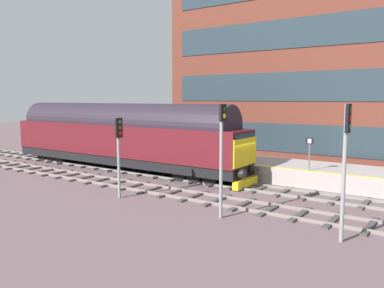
% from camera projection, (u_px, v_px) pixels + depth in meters
% --- Properties ---
extents(ground_plane, '(140.00, 140.00, 0.00)m').
position_uv_depth(ground_plane, '(228.00, 185.00, 23.05)').
color(ground_plane, '#685257').
rests_on(ground_plane, ground).
extents(track_main, '(2.50, 60.00, 0.15)m').
position_uv_depth(track_main, '(228.00, 184.00, 23.05)').
color(track_main, gray).
rests_on(track_main, ground).
extents(track_adjacent_west, '(2.50, 60.00, 0.15)m').
position_uv_depth(track_adjacent_west, '(194.00, 196.00, 20.19)').
color(track_adjacent_west, gray).
rests_on(track_adjacent_west, ground).
extents(station_platform, '(4.00, 44.00, 1.01)m').
position_uv_depth(station_platform, '(255.00, 168.00, 25.93)').
color(station_platform, '#A89D9A').
rests_on(station_platform, ground).
extents(station_building, '(5.33, 28.19, 15.19)m').
position_uv_depth(station_building, '(346.00, 63.00, 28.94)').
color(station_building, brown).
rests_on(station_building, ground).
extents(diesel_locomotive, '(2.74, 20.14, 4.68)m').
position_uv_depth(diesel_locomotive, '(119.00, 135.00, 27.74)').
color(diesel_locomotive, black).
rests_on(diesel_locomotive, ground).
extents(signal_post_near, '(0.44, 0.22, 4.84)m').
position_uv_depth(signal_post_near, '(345.00, 155.00, 13.54)').
color(signal_post_near, gray).
rests_on(signal_post_near, ground).
extents(signal_post_mid, '(0.44, 0.22, 4.79)m').
position_uv_depth(signal_post_mid, '(222.00, 148.00, 16.34)').
color(signal_post_mid, gray).
rests_on(signal_post_mid, ground).
extents(signal_post_far, '(0.44, 0.22, 4.06)m').
position_uv_depth(signal_post_far, '(119.00, 146.00, 19.75)').
color(signal_post_far, gray).
rests_on(signal_post_far, ground).
extents(platform_number_sign, '(0.10, 0.44, 1.84)m').
position_uv_depth(platform_number_sign, '(309.00, 149.00, 21.97)').
color(platform_number_sign, slate).
rests_on(platform_number_sign, station_platform).
extents(waiting_passenger, '(0.44, 0.48, 1.64)m').
position_uv_depth(waiting_passenger, '(215.00, 142.00, 27.60)').
color(waiting_passenger, '#37333B').
rests_on(waiting_passenger, station_platform).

